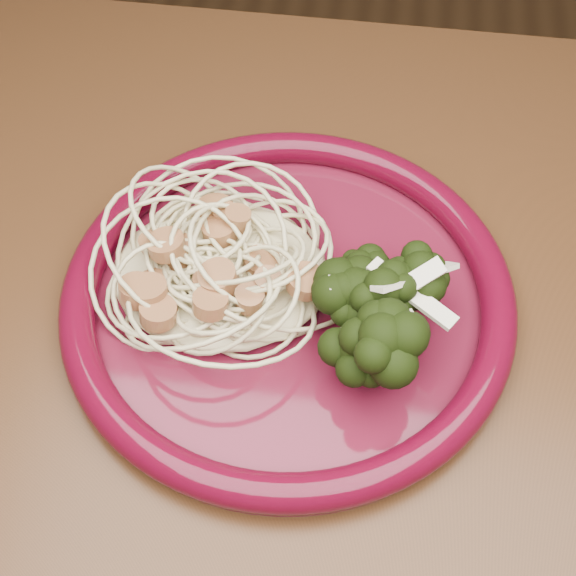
% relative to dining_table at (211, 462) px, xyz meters
% --- Properties ---
extents(dining_table, '(1.20, 0.80, 0.75)m').
position_rel_dining_table_xyz_m(dining_table, '(0.00, 0.00, 0.00)').
color(dining_table, '#472814').
rests_on(dining_table, ground).
extents(dinner_plate, '(0.36, 0.36, 0.03)m').
position_rel_dining_table_xyz_m(dinner_plate, '(0.05, 0.08, 0.11)').
color(dinner_plate, '#520E1F').
rests_on(dinner_plate, dining_table).
extents(spaghetti_pile, '(0.17, 0.16, 0.03)m').
position_rel_dining_table_xyz_m(spaghetti_pile, '(-0.00, 0.09, 0.12)').
color(spaghetti_pile, beige).
rests_on(spaghetti_pile, dinner_plate).
extents(scallop_cluster, '(0.15, 0.15, 0.04)m').
position_rel_dining_table_xyz_m(scallop_cluster, '(-0.00, 0.09, 0.16)').
color(scallop_cluster, '#A87146').
rests_on(scallop_cluster, spaghetti_pile).
extents(broccoli_pile, '(0.13, 0.18, 0.06)m').
position_rel_dining_table_xyz_m(broccoli_pile, '(0.10, 0.06, 0.13)').
color(broccoli_pile, black).
rests_on(broccoli_pile, dinner_plate).
extents(onion_garnish, '(0.09, 0.11, 0.06)m').
position_rel_dining_table_xyz_m(onion_garnish, '(0.10, 0.06, 0.17)').
color(onion_garnish, '#EFE7CA').
rests_on(onion_garnish, broccoli_pile).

